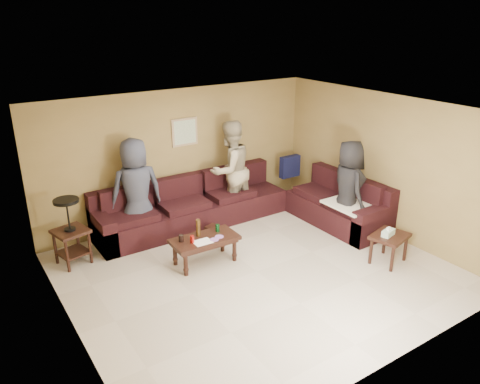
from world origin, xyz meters
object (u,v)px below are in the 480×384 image
(person_right, at_px, (348,188))
(person_left, at_px, (136,191))
(person_middle, at_px, (230,170))
(waste_bin, at_px, (213,233))
(end_table_left, at_px, (70,230))
(coffee_table, at_px, (204,241))
(sectional_sofa, at_px, (245,209))
(side_table_right, at_px, (389,239))

(person_right, bearing_deg, person_left, 78.12)
(person_middle, distance_m, person_right, 2.23)
(waste_bin, bearing_deg, person_left, 145.29)
(end_table_left, height_order, waste_bin, end_table_left)
(coffee_table, distance_m, end_table_left, 2.11)
(sectional_sofa, distance_m, waste_bin, 0.87)
(end_table_left, relative_size, waste_bin, 4.30)
(coffee_table, bearing_deg, end_table_left, 146.83)
(sectional_sofa, bearing_deg, person_middle, 90.86)
(side_table_right, distance_m, person_middle, 3.19)
(sectional_sofa, xyz_separation_m, waste_bin, (-0.82, -0.19, -0.20))
(sectional_sofa, xyz_separation_m, person_left, (-1.89, 0.55, 0.59))
(end_table_left, relative_size, side_table_right, 1.62)
(side_table_right, bearing_deg, person_left, 135.17)
(sectional_sofa, relative_size, coffee_table, 4.32)
(waste_bin, height_order, person_middle, person_middle)
(coffee_table, bearing_deg, sectional_sofa, 31.50)
(sectional_sofa, bearing_deg, waste_bin, -166.83)
(sectional_sofa, relative_size, person_middle, 2.43)
(sectional_sofa, bearing_deg, coffee_table, -148.50)
(sectional_sofa, height_order, end_table_left, end_table_left)
(sectional_sofa, height_order, coffee_table, sectional_sofa)
(coffee_table, relative_size, person_right, 0.62)
(waste_bin, bearing_deg, sectional_sofa, 13.17)
(side_table_right, relative_size, waste_bin, 2.66)
(person_middle, bearing_deg, coffee_table, 33.78)
(person_left, bearing_deg, end_table_left, 15.82)
(coffee_table, distance_m, person_right, 2.76)
(person_middle, height_order, person_right, person_middle)
(sectional_sofa, xyz_separation_m, person_right, (1.34, -1.27, 0.54))
(person_middle, xyz_separation_m, person_right, (1.35, -1.77, -0.09))
(end_table_left, relative_size, person_right, 0.64)
(coffee_table, xyz_separation_m, side_table_right, (2.46, -1.61, 0.04))
(coffee_table, xyz_separation_m, person_right, (2.69, -0.44, 0.49))
(person_right, bearing_deg, sectional_sofa, 64.01)
(side_table_right, relative_size, person_left, 0.37)
(person_left, bearing_deg, side_table_right, 140.46)
(sectional_sofa, distance_m, person_left, 2.05)
(end_table_left, distance_m, person_left, 1.28)
(end_table_left, bearing_deg, side_table_right, -33.18)
(end_table_left, xyz_separation_m, person_middle, (3.10, 0.19, 0.38))
(side_table_right, height_order, person_middle, person_middle)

